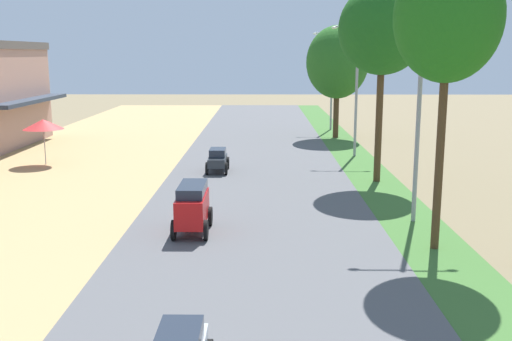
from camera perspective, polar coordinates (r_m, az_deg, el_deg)
name	(u,v)px	position (r m, az deg, el deg)	size (l,w,h in m)	color
vendor_umbrella	(43,124)	(34.92, -19.62, 4.17)	(2.20, 2.20, 2.52)	#99999E
median_tree_nearest	(448,19)	(19.06, 17.83, 13.62)	(3.20, 3.20, 9.06)	#4C351E
median_tree_second	(383,30)	(28.90, 11.97, 12.97)	(4.08, 4.08, 9.26)	#4C351E
median_tree_third	(337,62)	(43.93, 7.76, 10.17)	(4.46, 4.46, 8.05)	#4C351E
streetlamp_mid	(420,92)	(22.11, 15.34, 7.20)	(3.16, 0.20, 8.24)	gray
streetlamp_far	(357,81)	(36.03, 9.58, 8.41)	(3.16, 0.20, 7.76)	gray
streetlamp_farthest	(332,73)	(48.61, 7.24, 9.17)	(3.16, 0.20, 7.81)	gray
car_van_red	(192,206)	(20.57, -6.08, -3.35)	(1.19, 2.41, 1.67)	red
car_sedan_charcoal	(218,159)	(31.13, -3.68, 1.11)	(1.10, 2.26, 1.19)	#282D33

